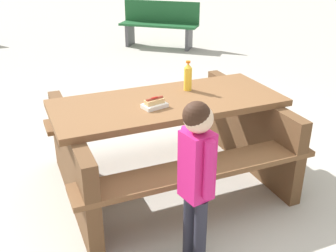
% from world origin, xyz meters
% --- Properties ---
extents(ground_plane, '(30.00, 30.00, 0.00)m').
position_xyz_m(ground_plane, '(0.00, 0.00, 0.00)').
color(ground_plane, '#B7B2A8').
rests_on(ground_plane, ground).
extents(picnic_table, '(2.16, 1.91, 0.75)m').
position_xyz_m(picnic_table, '(0.00, 0.00, 0.44)').
color(picnic_table, brown).
rests_on(picnic_table, ground).
extents(soda_bottle, '(0.07, 0.07, 0.25)m').
position_xyz_m(soda_bottle, '(-0.18, -0.22, 0.87)').
color(soda_bottle, yellow).
rests_on(soda_bottle, picnic_table).
extents(hotdog_tray, '(0.21, 0.19, 0.08)m').
position_xyz_m(hotdog_tray, '(0.11, 0.15, 0.78)').
color(hotdog_tray, white).
rests_on(hotdog_tray, picnic_table).
extents(child_in_coat, '(0.22, 0.24, 1.10)m').
position_xyz_m(child_in_coat, '(-0.10, 0.95, 0.71)').
color(child_in_coat, '#262633').
rests_on(child_in_coat, ground).
extents(park_bench_mid, '(1.55, 0.90, 0.85)m').
position_xyz_m(park_bench_mid, '(-0.19, -4.90, 0.45)').
color(park_bench_mid, '#1E592D').
rests_on(park_bench_mid, ground).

